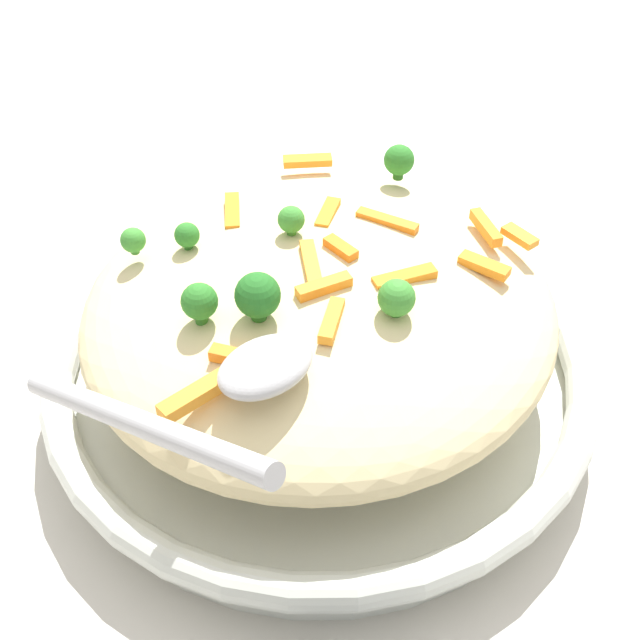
{
  "coord_description": "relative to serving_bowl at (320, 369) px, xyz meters",
  "views": [
    {
      "loc": [
        0.26,
        0.32,
        0.46
      ],
      "look_at": [
        0.0,
        0.0,
        0.07
      ],
      "focal_mm": 48.16,
      "sensor_mm": 36.0,
      "label": 1
    }
  ],
  "objects": [
    {
      "name": "ground_plane",
      "position": [
        0.0,
        0.0,
        -0.03
      ],
      "size": [
        2.4,
        2.4,
        0.0
      ],
      "primitive_type": "plane",
      "color": "beige"
    },
    {
      "name": "broccoli_floret_0",
      "position": [
        -0.01,
        -0.03,
        0.11
      ],
      "size": [
        0.02,
        0.02,
        0.02
      ],
      "color": "#377928",
      "rests_on": "pasta_mound"
    },
    {
      "name": "serving_bowl",
      "position": [
        0.0,
        0.0,
        0.0
      ],
      "size": [
        0.37,
        0.37,
        0.05
      ],
      "color": "silver",
      "rests_on": "ground_plane"
    },
    {
      "name": "broccoli_floret_1",
      "position": [
        -0.11,
        -0.04,
        0.1
      ],
      "size": [
        0.02,
        0.02,
        0.03
      ],
      "color": "#296820",
      "rests_on": "pasta_mound"
    },
    {
      "name": "carrot_piece_6",
      "position": [
        0.12,
        0.04,
        0.09
      ],
      "size": [
        0.04,
        0.01,
        0.01
      ],
      "primitive_type": "cube",
      "rotation": [
        0.0,
        0.0,
        3.17
      ],
      "color": "orange",
      "rests_on": "pasta_mound"
    },
    {
      "name": "broccoli_floret_2",
      "position": [
        0.08,
        -0.01,
        0.1
      ],
      "size": [
        0.02,
        0.02,
        0.03
      ],
      "color": "#296820",
      "rests_on": "pasta_mound"
    },
    {
      "name": "broccoli_floret_5",
      "position": [
        0.08,
        -0.09,
        0.1
      ],
      "size": [
        0.02,
        0.02,
        0.02
      ],
      "color": "#377928",
      "rests_on": "pasta_mound"
    },
    {
      "name": "carrot_piece_12",
      "position": [
        -0.11,
        0.04,
        0.09
      ],
      "size": [
        0.02,
        0.04,
        0.01
      ],
      "primitive_type": "cube",
      "rotation": [
        0.0,
        0.0,
        1.18
      ],
      "color": "orange",
      "rests_on": "pasta_mound"
    },
    {
      "name": "broccoli_floret_3",
      "position": [
        0.05,
        -0.07,
        0.1
      ],
      "size": [
        0.02,
        0.02,
        0.02
      ],
      "color": "#296820",
      "rests_on": "pasta_mound"
    },
    {
      "name": "carrot_piece_4",
      "position": [
        -0.08,
        0.06,
        0.09
      ],
      "size": [
        0.02,
        0.03,
        0.01
      ],
      "primitive_type": "cube",
      "rotation": [
        0.0,
        0.0,
        4.99
      ],
      "color": "orange",
      "rests_on": "pasta_mound"
    },
    {
      "name": "carrot_piece_3",
      "position": [
        -0.12,
        0.06,
        0.09
      ],
      "size": [
        0.01,
        0.02,
        0.01
      ],
      "primitive_type": "cube",
      "rotation": [
        0.0,
        0.0,
        1.54
      ],
      "color": "orange",
      "rests_on": "pasta_mound"
    },
    {
      "name": "broccoli_floret_4",
      "position": [
        0.06,
        0.01,
        0.11
      ],
      "size": [
        0.03,
        0.03,
        0.03
      ],
      "color": "#205B1C",
      "rests_on": "pasta_mound"
    },
    {
      "name": "carrot_piece_9",
      "position": [
        -0.03,
        0.04,
        0.09
      ],
      "size": [
        0.04,
        0.02,
        0.01
      ],
      "primitive_type": "cube",
      "rotation": [
        0.0,
        0.0,
        5.95
      ],
      "color": "orange",
      "rests_on": "pasta_mound"
    },
    {
      "name": "carrot_piece_0",
      "position": [
        0.01,
        -0.0,
        0.1
      ],
      "size": [
        0.03,
        0.04,
        0.01
      ],
      "primitive_type": "cube",
      "rotation": [
        0.0,
        0.0,
        4.16
      ],
      "color": "orange",
      "rests_on": "pasta_mound"
    },
    {
      "name": "serving_spoon",
      "position": [
        0.12,
        0.06,
        0.11
      ],
      "size": [
        0.13,
        0.17,
        0.08
      ],
      "color": "#B7B7BC",
      "rests_on": "pasta_mound"
    },
    {
      "name": "carrot_piece_2",
      "position": [
        -0.02,
        0.0,
        0.1
      ],
      "size": [
        0.01,
        0.02,
        0.01
      ],
      "primitive_type": "cube",
      "rotation": [
        0.0,
        0.0,
        4.74
      ],
      "color": "orange",
      "rests_on": "pasta_mound"
    },
    {
      "name": "carrot_piece_11",
      "position": [
        0.01,
        0.02,
        0.1
      ],
      "size": [
        0.04,
        0.02,
        0.01
      ],
      "primitive_type": "cube",
      "rotation": [
        0.0,
        0.0,
        6.04
      ],
      "color": "orange",
      "rests_on": "pasta_mound"
    },
    {
      "name": "carrot_piece_13",
      "position": [
        -0.04,
        -0.04,
        0.09
      ],
      "size": [
        0.03,
        0.03,
        0.01
      ],
      "primitive_type": "cube",
      "rotation": [
        0.0,
        0.0,
        3.74
      ],
      "color": "orange",
      "rests_on": "pasta_mound"
    },
    {
      "name": "carrot_piece_7",
      "position": [
        -0.06,
        -0.01,
        0.09
      ],
      "size": [
        0.02,
        0.04,
        0.01
      ],
      "primitive_type": "cube",
      "rotation": [
        0.0,
        0.0,
        5.1
      ],
      "color": "orange",
      "rests_on": "pasta_mound"
    },
    {
      "name": "broccoli_floret_6",
      "position": [
        -0.01,
        0.06,
        0.1
      ],
      "size": [
        0.02,
        0.02,
        0.03
      ],
      "color": "#377928",
      "rests_on": "pasta_mound"
    },
    {
      "name": "carrot_piece_5",
      "position": [
        0.03,
        0.05,
        0.1
      ],
      "size": [
        0.03,
        0.03,
        0.01
      ],
      "primitive_type": "cube",
      "rotation": [
        0.0,
        0.0,
        0.64
      ],
      "color": "orange",
      "rests_on": "pasta_mound"
    },
    {
      "name": "carrot_piece_8",
      "position": [
        -0.07,
        -0.1,
        0.09
      ],
      "size": [
        0.04,
        0.03,
        0.01
      ],
      "primitive_type": "cube",
      "rotation": [
        0.0,
        0.0,
        5.67
      ],
      "color": "orange",
      "rests_on": "pasta_mound"
    },
    {
      "name": "carrot_piece_10",
      "position": [
        0.08,
        0.03,
        0.09
      ],
      "size": [
        0.03,
        0.03,
        0.01
      ],
      "primitive_type": "cube",
      "rotation": [
        0.0,
        0.0,
        5.29
      ],
      "color": "orange",
      "rests_on": "pasta_mound"
    },
    {
      "name": "pasta_mound",
      "position": [
        0.0,
        0.0,
        0.06
      ],
      "size": [
        0.31,
        0.3,
        0.08
      ],
      "primitive_type": "ellipsoid",
      "color": "beige",
      "rests_on": "serving_bowl"
    },
    {
      "name": "carrot_piece_1",
      "position": [
        0.01,
        -0.08,
        0.09
      ],
      "size": [
        0.03,
        0.04,
        0.01
      ],
      "primitive_type": "cube",
      "rotation": [
        0.0,
        0.0,
        4.1
      ],
      "color": "orange",
      "rests_on": "pasta_mound"
    }
  ]
}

